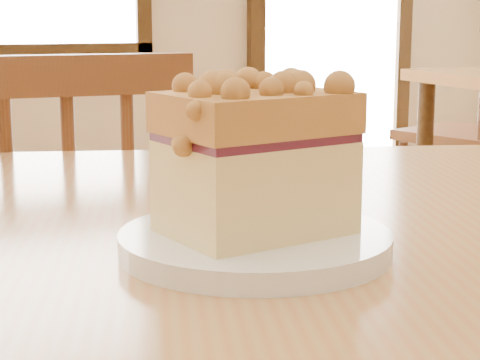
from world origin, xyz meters
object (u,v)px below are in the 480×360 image
(plate, at_px, (255,243))
(cafe_chair_main, at_px, (61,314))
(cafe_table_main, at_px, (145,320))
(cake_slice, at_px, (253,155))
(cafe_chair_second, at_px, (474,131))

(plate, bearing_deg, cafe_chair_main, 91.40)
(cafe_chair_main, distance_m, plate, 0.80)
(cafe_table_main, height_order, cafe_chair_main, cafe_chair_main)
(cafe_chair_main, bearing_deg, cake_slice, 93.72)
(cafe_chair_main, bearing_deg, cafe_table_main, 88.74)
(cafe_chair_main, distance_m, cake_slice, 0.83)
(cafe_chair_second, bearing_deg, plate, 30.83)
(cafe_chair_main, height_order, cafe_chair_second, cafe_chair_second)
(cafe_table_main, xyz_separation_m, plate, (0.06, -0.11, 0.10))
(plate, distance_m, cake_slice, 0.07)
(cafe_table_main, bearing_deg, cafe_chair_second, 62.59)
(cafe_chair_second, height_order, cake_slice, cafe_chair_second)
(cafe_chair_second, distance_m, cake_slice, 2.86)
(plate, xyz_separation_m, cake_slice, (-0.00, 0.00, 0.07))
(cafe_chair_main, xyz_separation_m, cafe_chair_second, (1.94, 1.35, 0.03))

